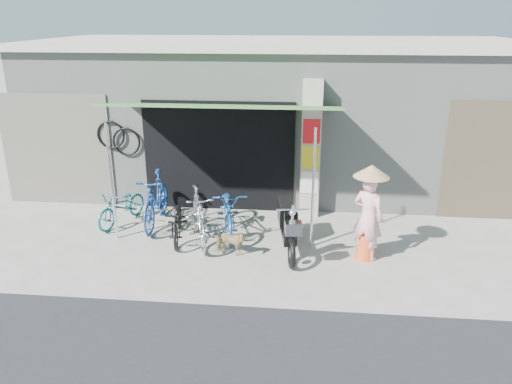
# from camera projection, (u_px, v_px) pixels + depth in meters

# --- Properties ---
(ground) EXTENTS (80.00, 80.00, 0.00)m
(ground) POSITION_uv_depth(u_px,v_px,m) (261.00, 262.00, 9.10)
(ground) COLOR #A4A094
(ground) RESTS_ON ground
(bicycle_shop) EXTENTS (12.30, 5.30, 3.66)m
(bicycle_shop) POSITION_uv_depth(u_px,v_px,m) (279.00, 111.00, 13.26)
(bicycle_shop) COLOR #949A92
(bicycle_shop) RESTS_ON ground
(shop_pillar) EXTENTS (0.42, 0.44, 3.00)m
(shop_pillar) POSITION_uv_depth(u_px,v_px,m) (311.00, 150.00, 10.81)
(shop_pillar) COLOR #B9AE9E
(shop_pillar) RESTS_ON ground
(awning) EXTENTS (4.60, 1.88, 2.72)m
(awning) POSITION_uv_depth(u_px,v_px,m) (224.00, 108.00, 9.86)
(awning) COLOR #3A6D31
(awning) RESTS_ON ground
(neighbour_right) EXTENTS (2.60, 0.06, 2.60)m
(neighbour_right) POSITION_uv_depth(u_px,v_px,m) (506.00, 162.00, 10.62)
(neighbour_right) COLOR brown
(neighbour_right) RESTS_ON ground
(neighbour_left) EXTENTS (2.60, 0.06, 2.60)m
(neighbour_left) POSITION_uv_depth(u_px,v_px,m) (57.00, 150.00, 11.56)
(neighbour_left) COLOR #6B665B
(neighbour_left) RESTS_ON ground
(bike_teal) EXTENTS (0.97, 1.59, 0.79)m
(bike_teal) POSITION_uv_depth(u_px,v_px,m) (122.00, 206.00, 10.67)
(bike_teal) COLOR #176A6A
(bike_teal) RESTS_ON ground
(bike_blue) EXTENTS (0.60, 1.92, 1.14)m
(bike_blue) POSITION_uv_depth(u_px,v_px,m) (156.00, 200.00, 10.55)
(bike_blue) COLOR #204895
(bike_blue) RESTS_ON ground
(bike_black) EXTENTS (0.82, 1.64, 0.82)m
(bike_black) POSITION_uv_depth(u_px,v_px,m) (178.00, 220.00, 9.92)
(bike_black) COLOR black
(bike_black) RESTS_ON ground
(bike_silver) EXTENTS (1.06, 1.87, 1.08)m
(bike_silver) POSITION_uv_depth(u_px,v_px,m) (199.00, 216.00, 9.76)
(bike_silver) COLOR #A7A6AA
(bike_silver) RESTS_ON ground
(bike_navy) EXTENTS (1.02, 1.98, 0.99)m
(bike_navy) POSITION_uv_depth(u_px,v_px,m) (229.00, 210.00, 10.17)
(bike_navy) COLOR #205493
(bike_navy) RESTS_ON ground
(street_dog) EXTENTS (0.67, 0.44, 0.52)m
(street_dog) POSITION_uv_depth(u_px,v_px,m) (230.00, 242.00, 9.29)
(street_dog) COLOR tan
(street_dog) RESTS_ON ground
(moped) EXTENTS (0.61, 1.97, 1.12)m
(moped) POSITION_uv_depth(u_px,v_px,m) (287.00, 225.00, 9.44)
(moped) COLOR black
(moped) RESTS_ON ground
(nun) EXTENTS (0.71, 0.66, 1.80)m
(nun) POSITION_uv_depth(u_px,v_px,m) (368.00, 214.00, 8.97)
(nun) COLOR #FFABB7
(nun) RESTS_ON ground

